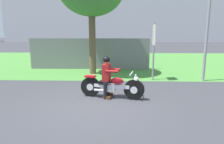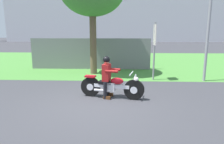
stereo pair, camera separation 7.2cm
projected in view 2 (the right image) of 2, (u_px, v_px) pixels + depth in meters
ground at (97, 104)px, 6.39m from camera, size 120.00×120.00×0.00m
grass_verge at (111, 62)px, 15.23m from camera, size 60.00×12.00×0.01m
stadium_facade at (124, 3)px, 43.87m from camera, size 48.01×8.00×16.02m
motorcycle_lead at (112, 86)px, 6.94m from camera, size 2.16×0.75×0.89m
rider_lead at (107, 74)px, 6.90m from camera, size 0.61×0.54×1.42m
sign_banner at (155, 42)px, 9.24m from camera, size 0.08×0.60×2.60m
fence_segment at (90, 54)px, 12.12m from camera, size 7.00×0.06×1.80m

